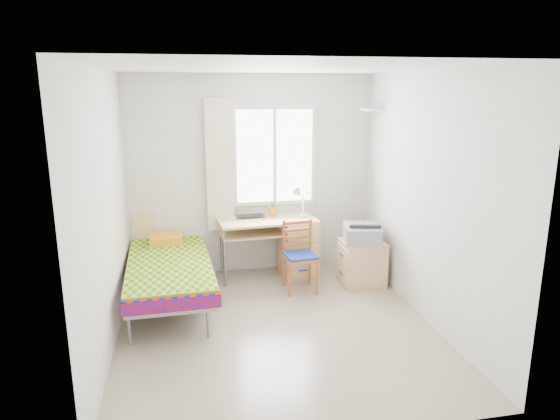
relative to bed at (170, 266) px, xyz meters
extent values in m
plane|color=#BCAD93|center=(1.08, -0.89, -0.42)|extent=(3.50, 3.50, 0.00)
plane|color=white|center=(1.08, -0.89, 2.18)|extent=(3.50, 3.50, 0.00)
plane|color=silver|center=(1.08, 0.86, 0.88)|extent=(3.20, 0.00, 3.20)
plane|color=silver|center=(-0.52, -0.89, 0.88)|extent=(0.00, 3.50, 3.50)
plane|color=silver|center=(2.68, -0.89, 0.88)|extent=(0.00, 3.50, 3.50)
cube|color=white|center=(1.38, 0.84, 1.13)|extent=(1.10, 0.04, 1.30)
cube|color=white|center=(1.38, 0.83, 1.13)|extent=(1.00, 0.02, 1.20)
cube|color=white|center=(1.38, 0.83, 1.13)|extent=(0.04, 0.02, 1.20)
cube|color=white|center=(0.66, 0.79, 1.03)|extent=(0.35, 0.05, 1.70)
cube|color=white|center=(2.57, 0.51, 1.73)|extent=(0.20, 0.32, 0.03)
cube|color=gray|center=(0.00, -0.07, -0.08)|extent=(0.98, 2.03, 0.06)
cube|color=red|center=(0.00, -0.07, 0.00)|extent=(1.02, 2.05, 0.14)
cube|color=#EAA910|center=(0.00, -0.09, 0.08)|extent=(1.00, 1.93, 0.03)
cube|color=#D2BB6E|center=(0.00, 0.90, 0.18)|extent=(0.96, 0.09, 0.55)
cube|color=orange|center=(-0.05, 0.63, 0.14)|extent=(0.41, 0.36, 0.10)
cylinder|color=gray|center=(-0.38, -0.97, -0.26)|extent=(0.04, 0.04, 0.32)
cylinder|color=gray|center=(0.38, 0.83, -0.26)|extent=(0.04, 0.04, 0.32)
cube|color=#D2BB6E|center=(1.24, 0.55, 0.34)|extent=(1.28, 0.66, 0.03)
cube|color=tan|center=(1.64, 0.55, -0.05)|extent=(0.47, 0.58, 0.75)
cube|color=tan|center=(1.01, 0.55, 0.18)|extent=(0.80, 0.58, 0.02)
cylinder|color=gray|center=(0.65, 0.32, -0.05)|extent=(0.03, 0.03, 0.75)
cylinder|color=gray|center=(0.65, 0.79, -0.05)|extent=(0.03, 0.03, 0.75)
cube|color=#935B1C|center=(1.55, 0.01, -0.01)|extent=(0.41, 0.41, 0.04)
cube|color=navy|center=(1.55, 0.01, 0.02)|extent=(0.39, 0.39, 0.04)
cube|color=#935B1C|center=(1.55, 0.18, 0.25)|extent=(0.34, 0.07, 0.37)
cylinder|color=#935B1C|center=(1.38, -0.16, -0.21)|extent=(0.03, 0.03, 0.42)
cylinder|color=#935B1C|center=(1.71, 0.18, 0.00)|extent=(0.04, 0.04, 0.85)
cube|color=tan|center=(2.35, 0.05, -0.14)|extent=(0.51, 0.46, 0.56)
cube|color=#D2BB6E|center=(2.09, 0.05, -0.01)|extent=(0.01, 0.42, 0.21)
cube|color=#D2BB6E|center=(2.09, 0.05, -0.25)|extent=(0.01, 0.42, 0.21)
cube|color=gray|center=(2.34, 0.06, 0.24)|extent=(0.52, 0.57, 0.20)
cube|color=black|center=(2.34, 0.06, 0.34)|extent=(0.42, 0.47, 0.02)
imported|color=black|center=(1.04, 0.63, 0.37)|extent=(0.39, 0.27, 0.03)
cylinder|color=orange|center=(1.33, 0.70, 0.41)|extent=(0.11, 0.11, 0.11)
cylinder|color=white|center=(1.71, 0.57, 0.37)|extent=(0.11, 0.11, 0.03)
cylinder|color=white|center=(1.71, 0.57, 0.53)|extent=(0.02, 0.13, 0.29)
cylinder|color=white|center=(1.69, 0.49, 0.68)|extent=(0.14, 0.26, 0.12)
cone|color=white|center=(1.61, 0.39, 0.71)|extent=(0.15, 0.17, 0.14)
imported|color=gray|center=(1.04, 0.55, 0.17)|extent=(0.17, 0.23, 0.02)
camera|label=1|loc=(0.22, -5.55, 2.00)|focal=32.00mm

